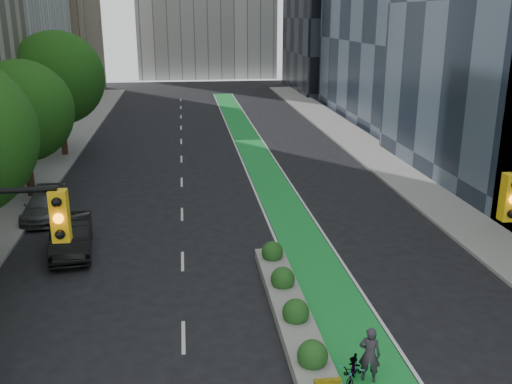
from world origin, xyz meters
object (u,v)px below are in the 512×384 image
object	(u,v)px
bicycle	(353,373)
parked_car_left_far	(44,206)
median_planter	(290,305)
cyclist	(370,354)
parked_car_left_mid	(71,235)

from	to	relation	value
bicycle	parked_car_left_far	world-z (taller)	parked_car_left_far
median_planter	cyclist	distance (m)	4.30
parked_car_left_mid	parked_car_left_far	world-z (taller)	parked_car_left_mid
median_planter	bicycle	size ratio (longest dim) A/B	5.20
parked_car_left_far	cyclist	bearing A→B (deg)	-52.36
bicycle	parked_car_left_far	size ratio (longest dim) A/B	0.45
cyclist	bicycle	bearing A→B (deg)	52.23
parked_car_left_far	median_planter	bearing A→B (deg)	-47.63
median_planter	parked_car_left_mid	distance (m)	10.76
cyclist	parked_car_left_far	bearing A→B (deg)	-28.60
parked_car_left_mid	bicycle	bearing A→B (deg)	-56.59
median_planter	parked_car_left_far	xyz separation A→B (m)	(-10.70, 11.36, 0.26)
median_planter	cyclist	bearing A→B (deg)	-68.95
median_planter	bicycle	bearing A→B (deg)	-77.33
cyclist	parked_car_left_far	distance (m)	19.63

